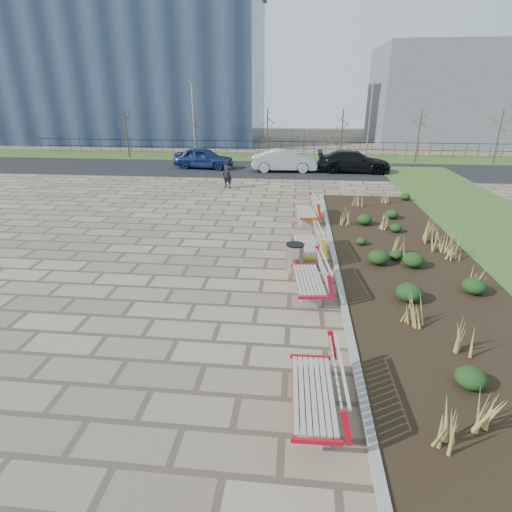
# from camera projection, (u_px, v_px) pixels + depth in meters

# --- Properties ---
(ground) EXTENTS (120.00, 120.00, 0.00)m
(ground) POSITION_uv_depth(u_px,v_px,m) (177.00, 339.00, 9.09)
(ground) COLOR #86745C
(ground) RESTS_ON ground
(planting_bed) EXTENTS (4.50, 18.00, 0.10)m
(planting_bed) POSITION_uv_depth(u_px,v_px,m) (406.00, 263.00, 13.07)
(planting_bed) COLOR black
(planting_bed) RESTS_ON ground
(planting_curb) EXTENTS (0.16, 18.00, 0.15)m
(planting_curb) POSITION_uv_depth(u_px,v_px,m) (334.00, 259.00, 13.29)
(planting_curb) COLOR gray
(planting_curb) RESTS_ON ground
(grass_verge_far) EXTENTS (80.00, 5.00, 0.04)m
(grass_verge_far) POSITION_uv_depth(u_px,v_px,m) (268.00, 157.00, 34.85)
(grass_verge_far) COLOR #33511E
(grass_verge_far) RESTS_ON ground
(road) EXTENTS (80.00, 7.00, 0.02)m
(road) POSITION_uv_depth(u_px,v_px,m) (262.00, 169.00, 29.33)
(road) COLOR black
(road) RESTS_ON ground
(bench_a) EXTENTS (0.96, 2.12, 1.00)m
(bench_a) POSITION_uv_depth(u_px,v_px,m) (313.00, 390.00, 6.82)
(bench_a) COLOR red
(bench_a) RESTS_ON ground
(bench_b) EXTENTS (1.13, 2.19, 1.00)m
(bench_b) POSITION_uv_depth(u_px,v_px,m) (309.00, 277.00, 10.98)
(bench_b) COLOR red
(bench_b) RESTS_ON ground
(bench_c) EXTENTS (1.10, 2.18, 1.00)m
(bench_c) POSITION_uv_depth(u_px,v_px,m) (307.00, 244.00, 13.39)
(bench_c) COLOR yellow
(bench_c) RESTS_ON ground
(bench_d) EXTENTS (1.15, 2.20, 1.00)m
(bench_d) POSITION_uv_depth(u_px,v_px,m) (306.00, 210.00, 17.25)
(bench_d) COLOR red
(bench_d) RESTS_ON ground
(litter_bin) EXTENTS (0.54, 0.54, 0.92)m
(litter_bin) POSITION_uv_depth(u_px,v_px,m) (295.00, 259.00, 12.33)
(litter_bin) COLOR #B2B2B7
(litter_bin) RESTS_ON ground
(pedestrian) EXTENTS (0.70, 0.58, 1.66)m
(pedestrian) POSITION_uv_depth(u_px,v_px,m) (227.00, 174.00, 23.26)
(pedestrian) COLOR black
(pedestrian) RESTS_ON ground
(car_blue) EXTENTS (4.55, 2.32, 1.48)m
(car_blue) POSITION_uv_depth(u_px,v_px,m) (204.00, 158.00, 29.39)
(car_blue) COLOR navy
(car_blue) RESTS_ON road
(car_silver) EXTENTS (4.63, 1.83, 1.50)m
(car_silver) POSITION_uv_depth(u_px,v_px,m) (284.00, 161.00, 28.18)
(car_silver) COLOR #A0A4A8
(car_silver) RESTS_ON road
(car_black) EXTENTS (5.12, 2.17, 1.47)m
(car_black) POSITION_uv_depth(u_px,v_px,m) (354.00, 161.00, 27.95)
(car_black) COLOR black
(car_black) RESTS_ON road
(tree_a) EXTENTS (1.40, 1.40, 4.00)m
(tree_a) POSITION_uv_depth(u_px,v_px,m) (127.00, 133.00, 33.85)
(tree_a) COLOR #4C3D2D
(tree_a) RESTS_ON grass_verge_far
(tree_b) EXTENTS (1.40, 1.40, 4.00)m
(tree_b) POSITION_uv_depth(u_px,v_px,m) (196.00, 134.00, 33.28)
(tree_b) COLOR #4C3D2D
(tree_b) RESTS_ON grass_verge_far
(tree_c) EXTENTS (1.40, 1.40, 4.00)m
(tree_c) POSITION_uv_depth(u_px,v_px,m) (267.00, 135.00, 32.71)
(tree_c) COLOR #4C3D2D
(tree_c) RESTS_ON grass_verge_far
(tree_d) EXTENTS (1.40, 1.40, 4.00)m
(tree_d) POSITION_uv_depth(u_px,v_px,m) (342.00, 135.00, 32.13)
(tree_d) COLOR #4C3D2D
(tree_d) RESTS_ON grass_verge_far
(tree_e) EXTENTS (1.40, 1.40, 4.00)m
(tree_e) POSITION_uv_depth(u_px,v_px,m) (418.00, 136.00, 31.56)
(tree_e) COLOR #4C3D2D
(tree_e) RESTS_ON grass_verge_far
(tree_f) EXTENTS (1.40, 1.40, 4.00)m
(tree_f) POSITION_uv_depth(u_px,v_px,m) (498.00, 137.00, 30.99)
(tree_f) COLOR #4C3D2D
(tree_f) RESTS_ON grass_verge_far
(lamp_west) EXTENTS (0.24, 0.60, 6.00)m
(lamp_west) POSITION_uv_depth(u_px,v_px,m) (194.00, 122.00, 32.44)
(lamp_west) COLOR gray
(lamp_west) RESTS_ON grass_verge_far
(lamp_east) EXTENTS (0.24, 0.60, 6.00)m
(lamp_east) POSITION_uv_depth(u_px,v_px,m) (369.00, 123.00, 31.10)
(lamp_east) COLOR gray
(lamp_east) RESTS_ON grass_verge_far
(railing_fence) EXTENTS (44.00, 0.10, 1.20)m
(railing_fence) POSITION_uv_depth(u_px,v_px,m) (270.00, 147.00, 36.00)
(railing_fence) COLOR black
(railing_fence) RESTS_ON grass_verge_far
(building_glass) EXTENTS (40.00, 14.00, 15.00)m
(building_glass) POSITION_uv_depth(u_px,v_px,m) (84.00, 71.00, 45.16)
(building_glass) COLOR #192338
(building_glass) RESTS_ON ground
(building_grey) EXTENTS (18.00, 12.00, 10.00)m
(building_grey) POSITION_uv_depth(u_px,v_px,m) (459.00, 95.00, 43.94)
(building_grey) COLOR slate
(building_grey) RESTS_ON ground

